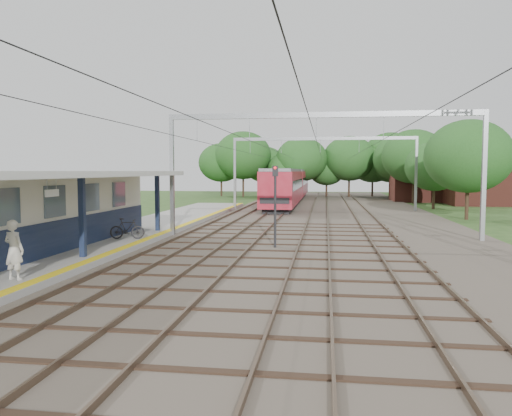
{
  "coord_description": "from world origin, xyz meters",
  "views": [
    {
      "loc": [
        3.75,
        -12.7,
        3.79
      ],
      "look_at": [
        -0.35,
        16.55,
        1.6
      ],
      "focal_mm": 35.0,
      "sensor_mm": 36.0,
      "label": 1
    }
  ],
  "objects_px": {
    "bicycle": "(127,229)",
    "signal_post": "(275,198)",
    "person": "(14,250)",
    "train": "(290,185)"
  },
  "relations": [
    {
      "from": "train",
      "to": "signal_post",
      "type": "bearing_deg",
      "value": -87.09
    },
    {
      "from": "bicycle",
      "to": "train",
      "type": "bearing_deg",
      "value": -18.79
    },
    {
      "from": "person",
      "to": "bicycle",
      "type": "relative_size",
      "value": 1.09
    },
    {
      "from": "signal_post",
      "to": "person",
      "type": "bearing_deg",
      "value": -130.67
    },
    {
      "from": "bicycle",
      "to": "signal_post",
      "type": "height_order",
      "value": "signal_post"
    },
    {
      "from": "train",
      "to": "signal_post",
      "type": "relative_size",
      "value": 9.18
    },
    {
      "from": "signal_post",
      "to": "bicycle",
      "type": "bearing_deg",
      "value": 176.01
    },
    {
      "from": "person",
      "to": "signal_post",
      "type": "bearing_deg",
      "value": -117.04
    },
    {
      "from": "train",
      "to": "person",
      "type": "bearing_deg",
      "value": -96.85
    },
    {
      "from": "bicycle",
      "to": "person",
      "type": "bearing_deg",
      "value": 171.46
    }
  ]
}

